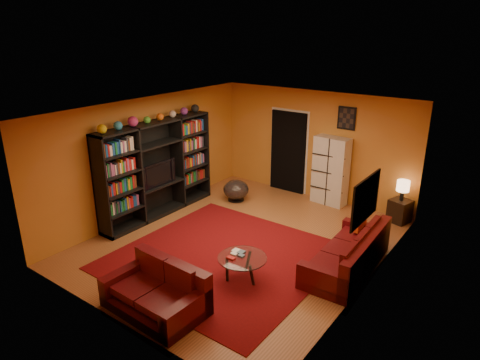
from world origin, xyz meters
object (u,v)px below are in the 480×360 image
Objects in this scene: bowl_chair at (236,190)px; table_lamp at (403,187)px; side_table at (400,211)px; loveseat at (159,291)px; sofa at (351,255)px; entertainment_unit at (157,169)px; tv at (156,174)px; coffee_table at (242,260)px; storage_cabinet at (331,171)px.

bowl_chair is 1.40× the size of table_lamp.
loveseat is at bearing -110.92° from side_table.
sofa is 1.41× the size of loveseat.
table_lamp is at bearing -19.12° from loveseat.
entertainment_unit is 0.12m from tv.
table_lamp is at bearing 69.66° from coffee_table.
loveseat is 0.95× the size of storage_cabinet.
bowl_chair is (-1.58, 4.04, -0.01)m from loveseat.
coffee_table is (-1.34, -1.36, 0.08)m from sofa.
coffee_table is 4.08m from side_table.
tv reaches higher than sofa.
loveseat is 5.25m from storage_cabinet.
loveseat is 1.46m from coffee_table.
loveseat is 2.48× the size of bowl_chair.
table_lamp reaches higher than loveseat.
table_lamp is at bearing 31.47° from entertainment_unit.
storage_cabinet reaches higher than coffee_table.
table_lamp reaches higher than coffee_table.
tv is 3.24m from coffee_table.
tv is 0.57× the size of storage_cabinet.
entertainment_unit is 6.00× the size of side_table.
coffee_table is (0.56, 1.34, 0.08)m from loveseat.
tv is at bearing -117.35° from bowl_chair.
entertainment_unit is 1.39× the size of sofa.
loveseat is (2.47, -2.33, -0.70)m from tv.
sofa is at bearing -91.90° from table_lamp.
sofa is 1.33× the size of storage_cabinet.
storage_cabinet reaches higher than side_table.
table_lamp is (1.98, 5.17, 0.52)m from loveseat.
entertainment_unit reaches higher than table_lamp.
tv is at bearing -61.32° from entertainment_unit.
storage_cabinet reaches higher than tv.
storage_cabinet is 2.61× the size of bowl_chair.
entertainment_unit reaches higher than storage_cabinet.
sofa is 3.72m from bowl_chair.
side_table is at bearing -57.40° from tv.
entertainment_unit is 5.33m from side_table.
bowl_chair is 1.24× the size of side_table.
entertainment_unit is 3.33m from coffee_table.
coffee_table is at bearing -136.55° from sofa.
side_table is at bearing -19.12° from loveseat.
storage_cabinet is at bearing 120.35° from sofa.
sofa is at bearing -33.20° from loveseat.
loveseat reaches higher than coffee_table.
entertainment_unit reaches higher than sofa.
sofa is 2.52m from table_lamp.
bowl_chair is 3.77m from table_lamp.
loveseat is at bearing -133.30° from tv.
side_table is at bearing 31.47° from entertainment_unit.
storage_cabinet is 2.28m from bowl_chair.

